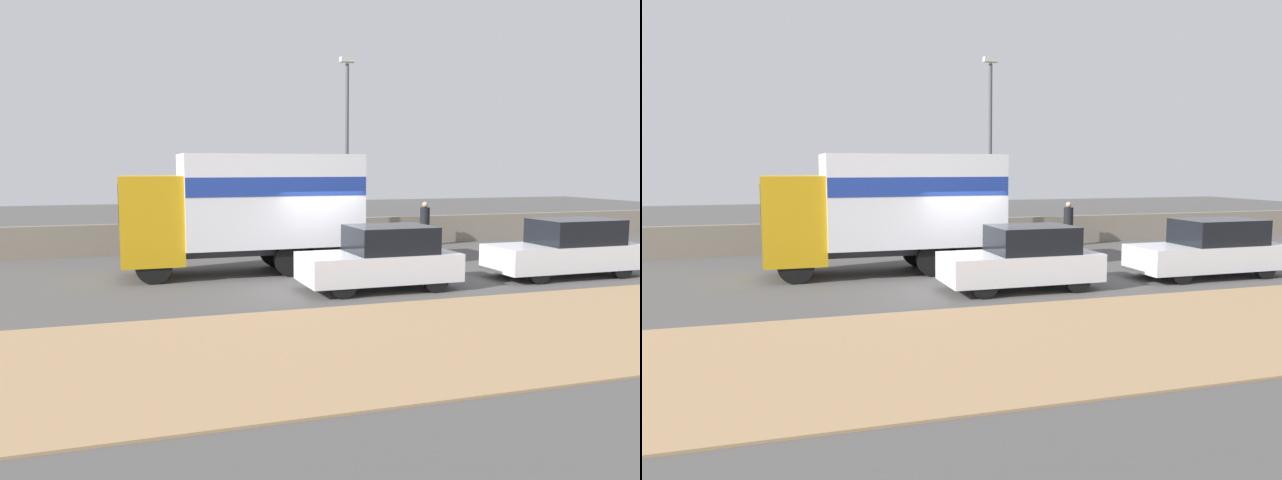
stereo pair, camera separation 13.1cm
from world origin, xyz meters
TOP-DOWN VIEW (x-y plane):
  - ground_plane at (0.00, 0.00)m, footprint 80.00×80.00m
  - dirt_shoulder_foreground at (0.00, -5.78)m, footprint 60.00×5.89m
  - stone_wall_backdrop at (0.00, 7.69)m, footprint 60.00×0.35m
  - street_lamp at (2.80, 6.84)m, footprint 0.56×0.28m
  - box_truck at (-1.95, 2.48)m, footprint 7.05×2.47m
  - car_hatchback at (0.85, -1.10)m, footprint 4.09×1.86m
  - car_sedan_second at (6.82, -0.99)m, footprint 4.58×1.77m
  - pedestrian at (6.18, 6.78)m, footprint 0.39×0.39m

SIDE VIEW (x-z plane):
  - ground_plane at x=0.00m, z-range 0.00..0.00m
  - dirt_shoulder_foreground at x=0.00m, z-range 0.00..0.04m
  - stone_wall_backdrop at x=0.00m, z-range 0.00..1.14m
  - car_hatchback at x=0.85m, z-range -0.02..1.66m
  - car_sedan_second at x=6.82m, z-range -0.03..1.67m
  - pedestrian at x=6.18m, z-range 0.03..1.83m
  - box_truck at x=-1.95m, z-range 0.29..3.88m
  - street_lamp at x=2.80m, z-range 0.56..7.93m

